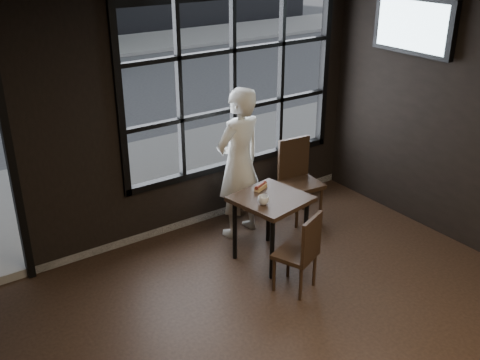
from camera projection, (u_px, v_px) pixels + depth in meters
window_frame at (233, 80)px, 6.85m from camera, size 3.06×0.12×2.28m
cafe_table at (270, 228)px, 6.36m from camera, size 0.85×0.85×0.79m
chair_near at (295, 252)px, 5.80m from camera, size 0.50×0.50×0.89m
chair_window at (302, 182)px, 7.20m from camera, size 0.50×0.50×1.06m
man at (239, 163)px, 6.70m from camera, size 0.75×0.57×1.87m
hotdog at (261, 187)px, 6.37m from camera, size 0.22×0.15×0.06m
cup at (263, 200)px, 6.01m from camera, size 0.14×0.14×0.10m
tv at (414, 25)px, 6.56m from camera, size 0.13×1.14×0.67m
navy_car at (14, 51)px, 13.40m from camera, size 4.51×2.09×1.43m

